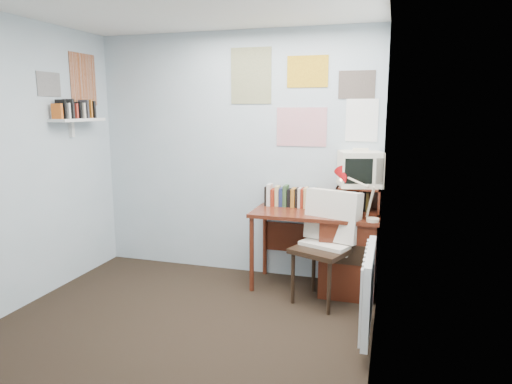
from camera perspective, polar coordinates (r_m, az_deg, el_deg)
ground at (r=3.60m, az=-12.26°, el=-18.65°), size 3.50×3.50×0.00m
back_wall at (r=4.77m, az=-2.66°, el=4.62°), size 3.00×0.02×2.50m
right_wall at (r=2.77m, az=14.91°, el=-0.00°), size 0.02×3.50×2.50m
desk at (r=4.43m, az=10.80°, el=-7.19°), size 1.20×0.55×0.76m
desk_chair at (r=4.13m, az=8.20°, el=-7.21°), size 0.65×0.63×0.98m
desk_lamp at (r=4.07m, az=14.50°, el=-0.84°), size 0.30×0.27×0.40m
tv_riser at (r=4.41m, az=12.69°, el=-0.91°), size 0.40×0.30×0.25m
crt_tv at (r=4.38m, az=12.86°, el=3.04°), size 0.46×0.44×0.36m
book_row at (r=4.57m, az=4.84°, el=-0.49°), size 0.60×0.14×0.22m
radiator at (r=3.54m, az=13.92°, el=-11.72°), size 0.09×0.80×0.60m
wall_shelf at (r=4.85m, az=-21.38°, el=8.40°), size 0.20×0.62×0.24m
posters_back at (r=4.56m, az=5.76°, el=11.86°), size 1.20×0.01×0.90m
posters_left at (r=4.91m, az=-22.57°, el=12.78°), size 0.01×0.70×0.60m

